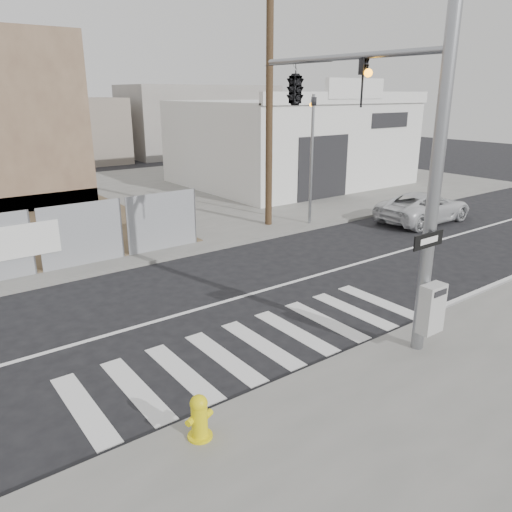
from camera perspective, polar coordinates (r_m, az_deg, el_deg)
ground at (r=13.24m, az=-6.04°, el=-5.90°), size 100.00×100.00×0.00m
sidewalk_far at (r=25.75m, az=-22.40°, el=4.89°), size 50.00×20.00×0.12m
signal_pole at (r=12.03m, az=9.11°, el=15.12°), size 0.96×5.87×7.00m
far_signal_pole at (r=20.70m, az=6.43°, el=12.82°), size 0.16×0.20×5.60m
concrete_wall_right at (r=25.24m, az=-24.48°, el=12.06°), size 5.50×1.30×8.00m
auto_shop at (r=30.98m, az=3.88°, el=12.88°), size 12.00×10.20×5.95m
utility_pole_right at (r=20.32m, az=1.54°, el=17.69°), size 1.60×0.28×10.00m
fire_hydrant at (r=8.33m, az=-6.50°, el=-17.80°), size 0.53×0.53×0.77m
suv at (r=22.91m, az=18.65°, el=5.32°), size 4.68×2.16×1.30m
traffic_cone_d at (r=16.76m, az=-25.25°, el=-0.55°), size 0.50×0.50×0.77m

